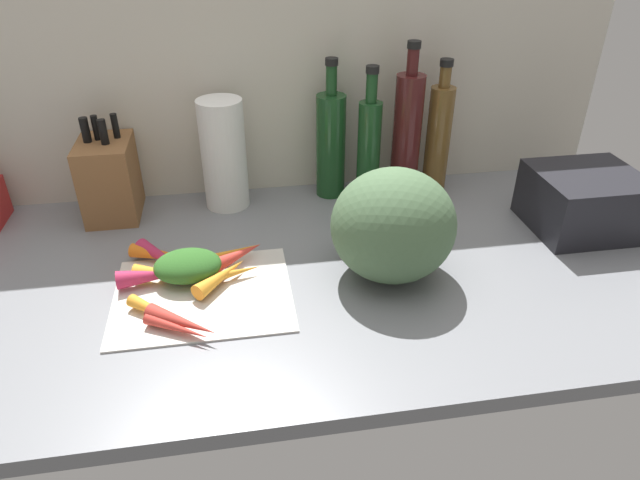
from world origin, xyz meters
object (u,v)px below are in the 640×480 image
dish_rack (584,201)px  carrot_11 (163,274)px  carrot_3 (157,275)px  bottle_2 (407,135)px  carrot_2 (220,255)px  carrot_5 (236,256)px  carrot_7 (169,256)px  carrot_1 (182,322)px  cutting_board (203,294)px  carrot_6 (221,276)px  bottle_3 (438,137)px  carrot_0 (235,273)px  bottle_1 (369,148)px  carrot_10 (195,270)px  paper_towel_roll (224,155)px  carrot_8 (160,255)px  carrot_4 (177,328)px  bottle_0 (331,143)px  knife_block (110,178)px  carrot_9 (161,313)px  winter_squash (393,226)px

dish_rack → carrot_11: bearing=-175.0°
dish_rack → carrot_3: bearing=-175.0°
bottle_2 → dish_rack: 42.20cm
carrot_2 → carrot_5: size_ratio=1.37×
carrot_7 → carrot_11: size_ratio=1.55×
carrot_1 → carrot_7: bearing=99.1°
cutting_board → carrot_6: 4.75cm
bottle_3 → carrot_11: bearing=-154.0°
carrot_0 → carrot_6: carrot_6 is taller
carrot_5 → bottle_1: 42.71cm
carrot_10 → bottle_3: bottle_3 is taller
bottle_3 → carrot_6: bearing=-147.9°
carrot_6 → paper_towel_roll: (2.00, 34.05, 10.55)cm
carrot_1 → carrot_8: (-5.28, 21.78, 0.18)cm
carrot_3 → carrot_4: bearing=-73.7°
carrot_2 → carrot_11: carrot_11 is taller
bottle_3 → bottle_0: bearing=175.2°
bottle_0 → bottle_2: bottle_2 is taller
carrot_2 → carrot_6: size_ratio=1.36×
carrot_3 → carrot_4: 16.21cm
carrot_0 → bottle_1: bottle_1 is taller
knife_block → bottle_3: size_ratio=0.72×
carrot_3 → carrot_11: same height
carrot_9 → carrot_4: bearing=-54.4°
carrot_0 → carrot_3: 14.68cm
carrot_10 → dish_rack: dish_rack is taller
carrot_2 → carrot_6: carrot_6 is taller
bottle_0 → cutting_board: bearing=-129.2°
dish_rack → carrot_6: bearing=-172.7°
cutting_board → paper_towel_roll: 38.91cm
cutting_board → carrot_9: (-7.03, -6.83, 1.59)cm
carrot_4 → bottle_3: bearing=37.6°
carrot_3 → bottle_2: size_ratio=0.39×
bottle_1 → knife_block: bearing=178.1°
carrot_10 → bottle_2: bearing=30.6°
carrot_11 → carrot_0: bearing=-3.3°
carrot_6 → bottle_0: size_ratio=0.39×
carrot_8 → dish_rack: size_ratio=0.52×
bottle_1 → bottle_2: size_ratio=0.87×
cutting_board → carrot_7: carrot_7 is taller
carrot_4 → knife_block: bearing=109.4°
carrot_2 → paper_towel_roll: bearing=85.0°
bottle_3 → cutting_board: bearing=-147.8°
carrot_9 → bottle_1: bottle_1 is taller
cutting_board → paper_towel_roll: size_ratio=1.27×
carrot_1 → bottle_2: bottle_2 is taller
carrot_5 → carrot_7: size_ratio=0.77×
carrot_10 → winter_squash: bearing=-5.9°
bottle_3 → bottle_1: bearing=-172.7°
carrot_4 → knife_block: (-16.50, 46.85, 7.32)cm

